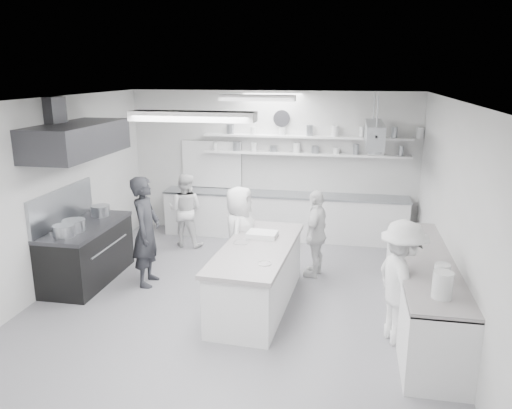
% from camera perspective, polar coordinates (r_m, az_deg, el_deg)
% --- Properties ---
extents(floor, '(6.00, 7.00, 0.02)m').
position_cam_1_polar(floor, '(7.69, -2.37, -11.21)').
color(floor, '#918F9C').
rests_on(floor, ground).
extents(ceiling, '(6.00, 7.00, 0.02)m').
position_cam_1_polar(ceiling, '(6.90, -2.65, 11.89)').
color(ceiling, white).
rests_on(ceiling, wall_back).
extents(wall_back, '(6.00, 0.04, 3.00)m').
position_cam_1_polar(wall_back, '(10.50, 1.84, 4.67)').
color(wall_back, beige).
rests_on(wall_back, floor).
extents(wall_front, '(6.00, 0.04, 3.00)m').
position_cam_1_polar(wall_front, '(4.05, -14.11, -13.26)').
color(wall_front, beige).
rests_on(wall_front, floor).
extents(wall_left, '(0.04, 7.00, 3.00)m').
position_cam_1_polar(wall_left, '(8.34, -23.01, 0.74)').
color(wall_left, beige).
rests_on(wall_left, floor).
extents(wall_right, '(0.04, 7.00, 3.00)m').
position_cam_1_polar(wall_right, '(7.11, 21.76, -1.45)').
color(wall_right, beige).
rests_on(wall_right, floor).
extents(stove, '(0.80, 1.80, 0.90)m').
position_cam_1_polar(stove, '(8.76, -18.69, -5.40)').
color(stove, black).
rests_on(stove, floor).
extents(exhaust_hood, '(0.85, 2.00, 0.50)m').
position_cam_1_polar(exhaust_hood, '(8.31, -19.78, 6.99)').
color(exhaust_hood, '#343438').
rests_on(exhaust_hood, wall_left).
extents(back_counter, '(5.00, 0.60, 0.92)m').
position_cam_1_polar(back_counter, '(10.41, 3.17, -1.32)').
color(back_counter, white).
rests_on(back_counter, floor).
extents(shelf_lower, '(4.20, 0.26, 0.04)m').
position_cam_1_polar(shelf_lower, '(10.25, 5.63, 5.77)').
color(shelf_lower, white).
rests_on(shelf_lower, wall_back).
extents(shelf_upper, '(4.20, 0.26, 0.04)m').
position_cam_1_polar(shelf_upper, '(10.20, 5.68, 7.71)').
color(shelf_upper, white).
rests_on(shelf_upper, wall_back).
extents(pass_through_window, '(1.30, 0.04, 1.00)m').
position_cam_1_polar(pass_through_window, '(10.77, -5.05, 4.61)').
color(pass_through_window, black).
rests_on(pass_through_window, wall_back).
extents(wall_clock, '(0.32, 0.05, 0.32)m').
position_cam_1_polar(wall_clock, '(10.31, 2.97, 9.79)').
color(wall_clock, white).
rests_on(wall_clock, wall_back).
extents(right_counter, '(0.74, 3.30, 0.94)m').
position_cam_1_polar(right_counter, '(7.21, 18.49, -9.65)').
color(right_counter, white).
rests_on(right_counter, floor).
extents(pot_rack, '(0.30, 1.60, 0.40)m').
position_cam_1_polar(pot_rack, '(9.18, 13.33, 7.83)').
color(pot_rack, '#9599A0').
rests_on(pot_rack, ceiling).
extents(light_fixture_front, '(1.30, 0.25, 0.10)m').
position_cam_1_polar(light_fixture_front, '(5.18, -7.27, 9.96)').
color(light_fixture_front, white).
rests_on(light_fixture_front, ceiling).
extents(light_fixture_rear, '(1.30, 0.25, 0.10)m').
position_cam_1_polar(light_fixture_rear, '(8.67, 0.14, 12.07)').
color(light_fixture_rear, white).
rests_on(light_fixture_rear, ceiling).
extents(prep_island, '(1.03, 2.43, 0.88)m').
position_cam_1_polar(prep_island, '(7.44, 0.13, -8.31)').
color(prep_island, white).
rests_on(prep_island, floor).
extents(stove_pot, '(0.36, 0.36, 0.23)m').
position_cam_1_polar(stove_pot, '(8.32, -20.06, -2.41)').
color(stove_pot, '#9599A0').
rests_on(stove_pot, stove).
extents(cook_stove, '(0.48, 0.68, 1.79)m').
position_cam_1_polar(cook_stove, '(8.20, -12.42, -3.01)').
color(cook_stove, '#24252A').
rests_on(cook_stove, floor).
extents(cook_back, '(0.74, 0.59, 1.46)m').
position_cam_1_polar(cook_back, '(9.94, -8.06, -0.63)').
color(cook_back, white).
rests_on(cook_back, floor).
extents(cook_island_left, '(0.53, 0.80, 1.61)m').
position_cam_1_polar(cook_island_left, '(8.12, -1.90, -3.51)').
color(cook_island_left, white).
rests_on(cook_island_left, floor).
extents(cook_island_right, '(0.56, 0.93, 1.49)m').
position_cam_1_polar(cook_island_right, '(8.45, 6.88, -3.30)').
color(cook_island_right, white).
rests_on(cook_island_right, floor).
extents(cook_right, '(0.92, 1.19, 1.62)m').
position_cam_1_polar(cook_right, '(6.60, 16.25, -8.57)').
color(cook_right, white).
rests_on(cook_right, floor).
extents(bowl_island_a, '(0.25, 0.25, 0.06)m').
position_cam_1_polar(bowl_island_a, '(7.42, -1.68, -4.51)').
color(bowl_island_a, '#9599A0').
rests_on(bowl_island_a, prep_island).
extents(bowl_island_b, '(0.23, 0.23, 0.06)m').
position_cam_1_polar(bowl_island_b, '(6.63, 0.97, -6.93)').
color(bowl_island_b, white).
rests_on(bowl_island_b, prep_island).
extents(bowl_right, '(0.26, 0.26, 0.05)m').
position_cam_1_polar(bowl_right, '(7.73, 16.86, -3.89)').
color(bowl_right, white).
rests_on(bowl_right, right_counter).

